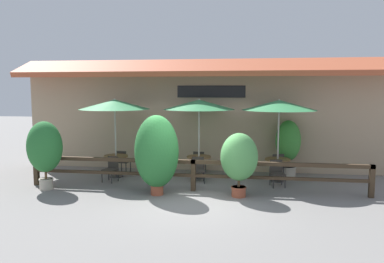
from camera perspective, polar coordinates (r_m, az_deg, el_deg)
The scene contains 19 objects.
ground_plane at distance 10.55m, azimuth -0.62°, elevation -10.50°, with size 60.00×60.00×0.00m, color slate.
building_facade at distance 14.20m, azimuth 1.93°, elevation 2.74°, with size 14.28×1.49×4.23m.
patio_railing at distance 11.39m, azimuth 0.19°, elevation -5.63°, with size 10.40×0.14×0.95m.
patio_umbrella_near at distance 13.26m, azimuth -11.70°, elevation 4.05°, with size 2.44×2.44×2.76m.
dining_table_near at distance 13.47m, azimuth -11.52°, elevation -4.26°, with size 0.85×0.85×0.77m.
chair_near_streetside at distance 12.86m, azimuth -12.22°, elevation -5.44°, with size 0.51×0.51×0.84m.
chair_near_wallside at distance 14.10m, azimuth -10.51°, elevation -4.37°, with size 0.47×0.47×0.84m.
patio_umbrella_middle at distance 12.85m, azimuth 1.08°, elevation 4.12°, with size 2.44×2.44×2.76m.
dining_table_middle at distance 13.07m, azimuth 1.06°, elevation -4.45°, with size 0.85×0.85×0.77m.
chair_middle_streetside at distance 12.46m, azimuth 0.94°, elevation -5.67°, with size 0.49×0.49×0.84m.
chair_middle_wallside at distance 13.74m, azimuth 1.12°, elevation -4.54°, with size 0.45×0.45×0.84m.
patio_umbrella_far at distance 12.67m, azimuth 13.13°, elevation 3.92°, with size 2.44×2.44×2.76m.
dining_table_far at distance 12.89m, azimuth 12.91°, elevation -4.77°, with size 0.85×0.85×0.77m.
chair_far_streetside at distance 12.27m, azimuth 12.83°, elevation -6.03°, with size 0.50×0.50×0.84m.
chair_far_wallside at distance 13.57m, azimuth 12.85°, elevation -4.84°, with size 0.49×0.49×0.84m.
potted_plant_entrance_palm at distance 12.29m, azimuth -21.53°, elevation -2.38°, with size 1.08×0.97×2.11m.
potted_plant_small_flowering at distance 10.91m, azimuth -5.41°, elevation -3.15°, with size 1.29×1.16×2.34m.
potted_plant_broad_leaf at distance 10.77m, azimuth 7.19°, elevation -4.07°, with size 1.07×0.96×1.85m.
potted_plant_tall_tropical at distance 13.75m, azimuth 14.42°, elevation -1.89°, with size 0.88×0.80×1.99m.
Camera 1 is at (1.56, -9.98, 3.06)m, focal length 35.00 mm.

